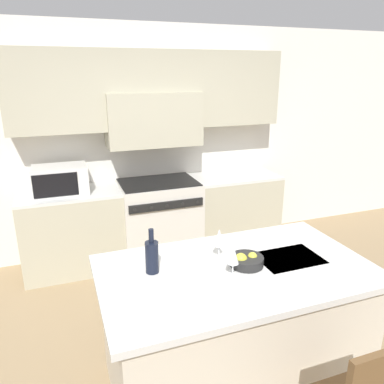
{
  "coord_description": "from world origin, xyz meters",
  "views": [
    {
      "loc": [
        -1.07,
        -2.11,
        2.17
      ],
      "look_at": [
        -0.02,
        0.76,
        1.18
      ],
      "focal_mm": 35.0,
      "sensor_mm": 36.0,
      "label": 1
    }
  ],
  "objects_px": {
    "microwave": "(60,180)",
    "wine_glass_far": "(219,238)",
    "wine_bottle": "(152,256)",
    "wine_glass_near": "(233,255)",
    "fruit_bowl": "(246,260)",
    "range_stove": "(159,219)"
  },
  "relations": [
    {
      "from": "range_stove",
      "to": "wine_glass_far",
      "type": "relative_size",
      "value": 4.4
    },
    {
      "from": "wine_glass_near",
      "to": "fruit_bowl",
      "type": "relative_size",
      "value": 0.95
    },
    {
      "from": "wine_glass_near",
      "to": "wine_glass_far",
      "type": "relative_size",
      "value": 1.0
    },
    {
      "from": "wine_glass_near",
      "to": "range_stove",
      "type": "bearing_deg",
      "value": 87.18
    },
    {
      "from": "wine_glass_far",
      "to": "wine_bottle",
      "type": "bearing_deg",
      "value": -176.02
    },
    {
      "from": "microwave",
      "to": "wine_glass_far",
      "type": "bearing_deg",
      "value": -63.14
    },
    {
      "from": "range_stove",
      "to": "microwave",
      "type": "xyz_separation_m",
      "value": [
        -1.07,
        0.02,
        0.6
      ]
    },
    {
      "from": "microwave",
      "to": "wine_bottle",
      "type": "relative_size",
      "value": 1.86
    },
    {
      "from": "microwave",
      "to": "wine_glass_far",
      "type": "height_order",
      "value": "microwave"
    },
    {
      "from": "range_stove",
      "to": "fruit_bowl",
      "type": "height_order",
      "value": "fruit_bowl"
    },
    {
      "from": "microwave",
      "to": "fruit_bowl",
      "type": "height_order",
      "value": "microwave"
    },
    {
      "from": "range_stove",
      "to": "microwave",
      "type": "height_order",
      "value": "microwave"
    },
    {
      "from": "microwave",
      "to": "wine_glass_near",
      "type": "bearing_deg",
      "value": -66.41
    },
    {
      "from": "wine_bottle",
      "to": "wine_glass_near",
      "type": "xyz_separation_m",
      "value": [
        0.46,
        -0.23,
        0.03
      ]
    },
    {
      "from": "microwave",
      "to": "wine_glass_near",
      "type": "distance_m",
      "value": 2.41
    },
    {
      "from": "wine_bottle",
      "to": "fruit_bowl",
      "type": "bearing_deg",
      "value": -12.12
    },
    {
      "from": "microwave",
      "to": "fruit_bowl",
      "type": "bearing_deg",
      "value": -62.22
    },
    {
      "from": "microwave",
      "to": "wine_glass_far",
      "type": "relative_size",
      "value": 2.61
    },
    {
      "from": "wine_bottle",
      "to": "wine_glass_far",
      "type": "bearing_deg",
      "value": 3.98
    },
    {
      "from": "wine_bottle",
      "to": "wine_glass_near",
      "type": "bearing_deg",
      "value": -26.23
    },
    {
      "from": "microwave",
      "to": "fruit_bowl",
      "type": "relative_size",
      "value": 2.48
    },
    {
      "from": "fruit_bowl",
      "to": "wine_glass_near",
      "type": "bearing_deg",
      "value": -146.78
    }
  ]
}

